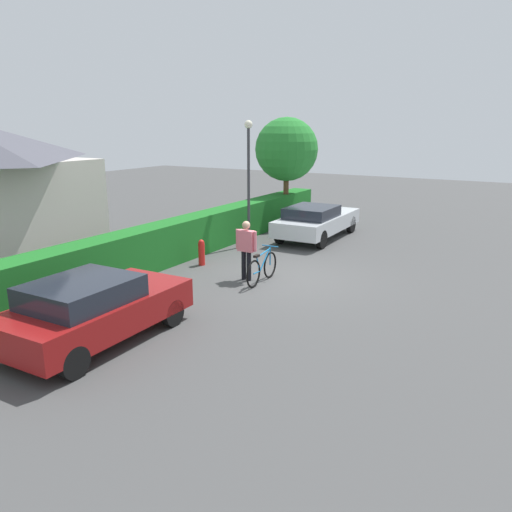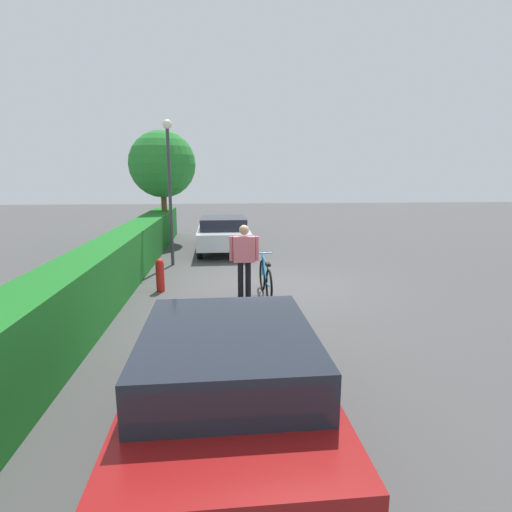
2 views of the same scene
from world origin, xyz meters
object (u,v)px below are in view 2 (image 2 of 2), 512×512
street_lamp (169,174)px  fire_hydrant (160,275)px  parked_car_near (228,377)px  parked_car_far (223,232)px  bicycle (265,279)px  person_rider (244,255)px  tree_kerbside (162,164)px

street_lamp → fire_hydrant: 3.79m
parked_car_near → street_lamp: bearing=10.5°
fire_hydrant → parked_car_far: bearing=-16.4°
bicycle → parked_car_near: bearing=169.4°
person_rider → street_lamp: bearing=30.0°
street_lamp → tree_kerbside: tree_kerbside is taller
bicycle → street_lamp: street_lamp is taller
parked_car_near → street_lamp: size_ratio=0.90×
tree_kerbside → fire_hydrant: bearing=-173.3°
parked_car_far → bicycle: (-5.88, -0.95, -0.29)m
person_rider → street_lamp: size_ratio=0.38×
parked_car_far → fire_hydrant: bearing=163.6°
person_rider → parked_car_near: bearing=174.8°
bicycle → tree_kerbside: tree_kerbside is taller
parked_car_far → person_rider: size_ratio=2.75×
bicycle → fire_hydrant: (0.61, 2.50, 0.01)m
parked_car_far → street_lamp: (-2.34, 1.60, 2.12)m
bicycle → tree_kerbside: bearing=22.7°
parked_car_near → fire_hydrant: 5.91m
parked_car_near → fire_hydrant: bearing=15.2°
parked_car_far → tree_kerbside: bearing=47.7°
bicycle → person_rider: (-0.02, 0.49, 0.58)m
parked_car_far → tree_kerbside: tree_kerbside is taller
parked_car_far → fire_hydrant: parked_car_far is taller
bicycle → fire_hydrant: 2.58m
fire_hydrant → parked_car_near: bearing=-164.8°
parked_car_far → street_lamp: street_lamp is taller
person_rider → street_lamp: (3.56, 2.06, 1.83)m
parked_car_near → person_rider: bearing=-5.2°
bicycle → person_rider: person_rider is taller
parked_car_far → person_rider: (-5.90, -0.46, 0.29)m
parked_car_near → street_lamp: street_lamp is taller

